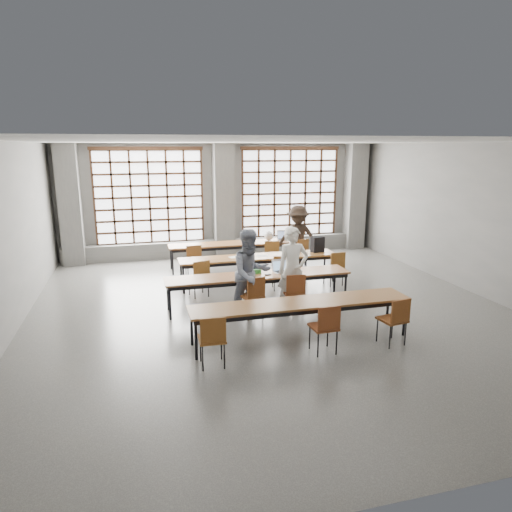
{
  "coord_description": "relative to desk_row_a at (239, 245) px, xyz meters",
  "views": [
    {
      "loc": [
        -2.7,
        -8.81,
        3.43
      ],
      "look_at": [
        -0.24,
        0.4,
        1.11
      ],
      "focal_mm": 32.0,
      "sensor_mm": 36.0,
      "label": 1
    }
  ],
  "objects": [
    {
      "name": "floor",
      "position": [
        -0.12,
        -3.63,
        -0.66
      ],
      "size": [
        11.0,
        11.0,
        0.0
      ],
      "primitive_type": "plane",
      "color": "#52524F",
      "rests_on": "ground"
    },
    {
      "name": "ceiling",
      "position": [
        -0.12,
        -3.63,
        2.84
      ],
      "size": [
        11.0,
        11.0,
        0.0
      ],
      "primitive_type": "plane",
      "rotation": [
        3.14,
        0.0,
        0.0
      ],
      "color": "silver",
      "rests_on": "floor"
    },
    {
      "name": "wall_back",
      "position": [
        -0.12,
        1.87,
        1.09
      ],
      "size": [
        10.0,
        0.0,
        10.0
      ],
      "primitive_type": "plane",
      "rotation": [
        1.57,
        0.0,
        0.0
      ],
      "color": "#5D5D5B",
      "rests_on": "floor"
    },
    {
      "name": "wall_front",
      "position": [
        -0.12,
        -9.13,
        1.09
      ],
      "size": [
        10.0,
        0.0,
        10.0
      ],
      "primitive_type": "plane",
      "rotation": [
        -1.57,
        0.0,
        0.0
      ],
      "color": "#5D5D5B",
      "rests_on": "floor"
    },
    {
      "name": "wall_left",
      "position": [
        -5.12,
        -3.63,
        1.09
      ],
      "size": [
        0.0,
        11.0,
        11.0
      ],
      "primitive_type": "plane",
      "rotation": [
        1.57,
        0.0,
        1.57
      ],
      "color": "#5D5D5B",
      "rests_on": "floor"
    },
    {
      "name": "wall_right",
      "position": [
        4.88,
        -3.63,
        1.09
      ],
      "size": [
        0.0,
        11.0,
        11.0
      ],
      "primitive_type": "plane",
      "rotation": [
        1.57,
        0.0,
        -1.57
      ],
      "color": "#5D5D5B",
      "rests_on": "floor"
    },
    {
      "name": "column_left",
      "position": [
        -4.62,
        1.59,
        1.09
      ],
      "size": [
        0.6,
        0.55,
        3.5
      ],
      "primitive_type": "cube",
      "color": "#565653",
      "rests_on": "floor"
    },
    {
      "name": "column_mid",
      "position": [
        -0.12,
        1.59,
        1.09
      ],
      "size": [
        0.6,
        0.55,
        3.5
      ],
      "primitive_type": "cube",
      "color": "#565653",
      "rests_on": "floor"
    },
    {
      "name": "column_right",
      "position": [
        4.38,
        1.59,
        1.09
      ],
      "size": [
        0.6,
        0.55,
        3.5
      ],
      "primitive_type": "cube",
      "color": "#565653",
      "rests_on": "floor"
    },
    {
      "name": "window_left",
      "position": [
        -2.37,
        1.79,
        1.24
      ],
      "size": [
        3.32,
        0.12,
        3.0
      ],
      "color": "white",
      "rests_on": "wall_back"
    },
    {
      "name": "window_right",
      "position": [
        2.13,
        1.79,
        1.24
      ],
      "size": [
        3.32,
        0.12,
        3.0
      ],
      "color": "white",
      "rests_on": "wall_back"
    },
    {
      "name": "sill_ledge",
      "position": [
        -0.12,
        1.67,
        -0.41
      ],
      "size": [
        9.8,
        0.35,
        0.5
      ],
      "primitive_type": "cube",
      "color": "#565653",
      "rests_on": "floor"
    },
    {
      "name": "desk_row_a",
      "position": [
        0.0,
        0.0,
        0.0
      ],
      "size": [
        4.0,
        0.7,
        0.73
      ],
      "color": "brown",
      "rests_on": "floor"
    },
    {
      "name": "desk_row_b",
      "position": [
        0.11,
        -1.73,
        0.0
      ],
      "size": [
        4.0,
        0.7,
        0.73
      ],
      "color": "brown",
      "rests_on": "floor"
    },
    {
      "name": "desk_row_c",
      "position": [
        -0.34,
        -3.34,
        0.0
      ],
      "size": [
        4.0,
        0.7,
        0.73
      ],
      "color": "brown",
      "rests_on": "floor"
    },
    {
      "name": "desk_row_d",
      "position": [
        -0.07,
        -5.24,
        0.0
      ],
      "size": [
        4.0,
        0.7,
        0.73
      ],
      "color": "brown",
      "rests_on": "floor"
    },
    {
      "name": "chair_back_left",
      "position": [
        -1.4,
        -0.63,
        -0.13
      ],
      "size": [
        0.44,
        0.45,
        0.88
      ],
      "color": "brown",
      "rests_on": "floor"
    },
    {
      "name": "chair_back_mid",
      "position": [
        0.78,
        -0.63,
        -0.13
      ],
      "size": [
        0.5,
        0.51,
        0.88
      ],
      "color": "brown",
      "rests_on": "floor"
    },
    {
      "name": "chair_back_right",
      "position": [
        1.62,
        -0.63,
        -0.13
      ],
      "size": [
        0.52,
        0.53,
        0.88
      ],
      "color": "brown",
      "rests_on": "floor"
    },
    {
      "name": "chair_mid_left",
      "position": [
        -1.47,
        -2.35,
        -0.13
      ],
      "size": [
        0.52,
        0.52,
        0.88
      ],
      "color": "brown",
      "rests_on": "floor"
    },
    {
      "name": "chair_mid_centre",
      "position": [
        0.5,
        -2.35,
        -0.13
      ],
      "size": [
        0.49,
        0.49,
        0.88
      ],
      "color": "brown",
      "rests_on": "floor"
    },
    {
      "name": "chair_mid_right",
      "position": [
        1.92,
        -2.36,
        -0.13
      ],
      "size": [
        0.46,
        0.46,
        0.88
      ],
      "color": "brown",
      "rests_on": "floor"
    },
    {
      "name": "chair_front_left",
      "position": [
        -0.62,
        -3.97,
        -0.13
      ],
      "size": [
        0.51,
        0.51,
        0.88
      ],
      "color": "brown",
      "rests_on": "floor"
    },
    {
      "name": "chair_front_right",
      "position": [
        0.26,
        -3.97,
        -0.13
      ],
      "size": [
        0.45,
        0.45,
        0.88
      ],
      "color": "brown",
      "rests_on": "floor"
    },
    {
      "name": "chair_near_left",
      "position": [
        -1.77,
        -5.87,
        -0.13
      ],
      "size": [
        0.44,
        0.44,
        0.88
      ],
      "color": "brown",
      "rests_on": "floor"
    },
    {
      "name": "chair_near_mid",
      "position": [
        0.13,
        -5.87,
        -0.13
      ],
      "size": [
        0.44,
        0.44,
        0.88
      ],
      "color": "brown",
      "rests_on": "floor"
    },
    {
      "name": "chair_near_right",
      "position": [
        1.44,
        -5.87,
        -0.13
      ],
      "size": [
        0.48,
        0.49,
        0.88
      ],
      "color": "brown",
      "rests_on": "floor"
    },
    {
      "name": "student_male",
      "position": [
        0.26,
        -3.84,
        0.25
      ],
      "size": [
        0.68,
        0.46,
        1.83
      ],
      "primitive_type": "imported",
      "rotation": [
        0.0,
        0.0,
        0.03
      ],
      "color": "white",
      "rests_on": "floor"
    },
    {
      "name": "student_female",
      "position": [
        -0.64,
        -3.84,
        0.24
      ],
      "size": [
        1.02,
        0.88,
        1.82
      ],
      "primitive_type": "imported",
      "rotation": [
        0.0,
        0.0,
        0.24
      ],
      "color": "navy",
      "rests_on": "floor"
    },
    {
      "name": "student_back",
      "position": [
        1.6,
        -0.5,
        0.23
      ],
      "size": [
        1.33,
        1.07,
        1.8
      ],
      "primitive_type": "imported",
      "rotation": [
        0.0,
        0.0,
        -0.4
      ],
      "color": "black",
      "rests_on": "floor"
    },
    {
      "name": "laptop_front",
      "position": [
        0.21,
        -3.23,
        0.13
      ],
      "size": [
        0.4,
        0.35,
        0.26
      ],
      "color": "#ADADB2",
      "rests_on": "desk_row_c"
    },
    {
      "name": "laptop_back",
      "position": [
        1.37,
        0.11,
        0.13
      ],
      "size": [
        0.43,
        0.39,
        0.26
      ],
      "color": "#B7B6BB",
      "rests_on": "desk_row_a"
    },
    {
      "name": "mouse",
      "position": [
        0.61,
        -3.36,
        0.08
      ],
      "size": [
        0.11,
        0.09,
        0.04
      ],
      "primitive_type": "ellipsoid",
      "rotation": [
        0.0,
        0.0,
        0.3
      ],
      "color": "silver",
      "rests_on": "desk_row_c"
    },
    {
      "name": "green_box",
      "position": [
        -0.39,
        -3.26,
        0.11
      ],
      "size": [
        0.26,
        0.14,
        0.09
      ],
      "primitive_type": "cube",
      "rotation": [
        0.0,
        0.0,
        0.2
      ],
      "color": "#2A7C28",
      "rests_on": "desk_row_c"
    },
    {
      "name": "phone",
      "position": [
        -0.16,
        -3.44,
        0.07
      ],
      "size": [
        0.13,
        0.07,
        0.01
      ],
      "primitive_type": "cube",
      "rotation": [
        0.0,
        0.0,
        0.09
      ],
      "color": "black",
      "rests_on": "desk_row_c"
    },
    {
      "name": "paper_sheet_a",
      "position": [
        -0.49,
        -1.68,
        0.07
      ],
      "size": [
        0.34,
        0.28,
        0.0
      ],
      "primitive_type": "cube",
      "rotation": [
        0.0,
        0.0,
        0.28
      ],
      "color": "white",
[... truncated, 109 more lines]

